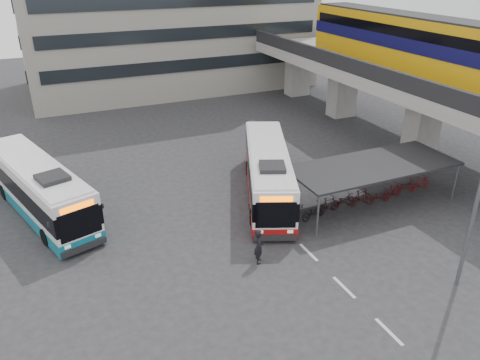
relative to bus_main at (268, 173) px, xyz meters
name	(u,v)px	position (x,y,z in m)	size (l,w,h in m)	color
ground	(264,265)	(-3.46, -6.42, -1.50)	(120.00, 120.00, 0.00)	#28282B
viaduct	(398,61)	(13.54, 4.99, 4.73)	(8.00, 32.00, 9.68)	gray
bike_shelter	(370,184)	(5.02, -3.42, -0.20)	(10.00, 4.00, 2.54)	#595B60
road_markings	(344,287)	(-0.96, -9.42, -1.50)	(0.15, 7.60, 0.01)	beige
bus_main	(268,173)	(0.00, 0.00, 0.00)	(6.46, 11.01, 3.24)	white
bus_teal	(38,188)	(-12.84, 3.38, 0.04)	(5.63, 11.44, 3.32)	white
pedestrian	(259,246)	(-3.60, -6.12, -0.60)	(0.66, 0.43, 1.80)	black
lamp_post	(480,184)	(3.73, -11.33, 3.57)	(1.52, 0.66, 8.89)	#595B60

